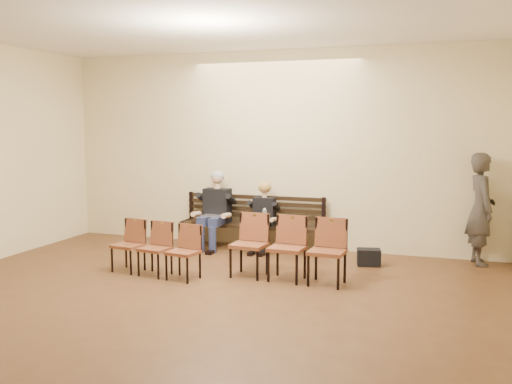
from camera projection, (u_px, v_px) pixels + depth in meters
ground at (129, 347)px, 5.68m from camera, size 10.00×10.00×0.00m
room_walls at (162, 94)px, 6.11m from camera, size 8.02×10.01×3.51m
bench at (251, 236)px, 10.13m from camera, size 2.60×0.90×0.45m
seated_man at (215, 210)px, 10.16m from camera, size 0.57×0.80×1.38m
seated_woman at (263, 221)px, 9.90m from camera, size 0.46×0.64×1.07m
laptop at (212, 217)px, 10.04m from camera, size 0.40×0.34×0.25m
water_bottle at (265, 222)px, 9.57m from camera, size 0.09×0.09×0.25m
bag at (369, 257)px, 8.93m from camera, size 0.40×0.32×0.26m
passerby at (481, 201)px, 8.92m from camera, size 0.65×0.84×2.04m
chair_row_front at (155, 249)px, 8.34m from camera, size 1.46×0.64×0.79m
chair_row_back at (287, 249)px, 8.06m from camera, size 1.68×0.60×0.92m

